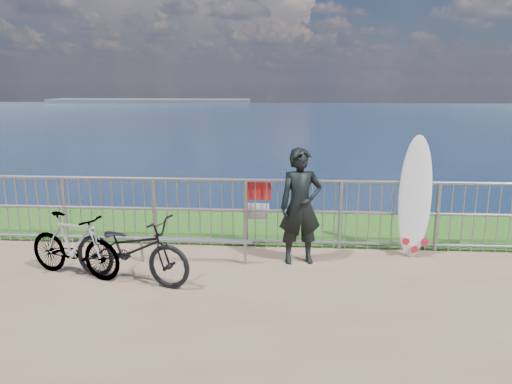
# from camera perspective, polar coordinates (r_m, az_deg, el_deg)

# --- Properties ---
(grass_strip) EXTENTS (120.00, 120.00, 0.00)m
(grass_strip) POSITION_cam_1_polar(r_m,az_deg,el_deg) (9.18, 2.61, -4.03)
(grass_strip) COLOR #235718
(grass_strip) RESTS_ON ground
(seascape) EXTENTS (260.00, 260.00, 5.00)m
(seascape) POSITION_cam_1_polar(r_m,az_deg,el_deg) (159.90, -11.98, 9.90)
(seascape) COLOR brown
(seascape) RESTS_ON ground
(railing) EXTENTS (10.06, 0.10, 1.13)m
(railing) POSITION_cam_1_polar(r_m,az_deg,el_deg) (7.97, 2.53, -2.36)
(railing) COLOR gray
(railing) RESTS_ON ground
(surfer) EXTENTS (0.69, 0.52, 1.71)m
(surfer) POSITION_cam_1_polar(r_m,az_deg,el_deg) (7.27, 5.11, -1.65)
(surfer) COLOR black
(surfer) RESTS_ON ground
(surfboard) EXTENTS (0.58, 0.55, 1.85)m
(surfboard) POSITION_cam_1_polar(r_m,az_deg,el_deg) (7.97, 17.70, -0.93)
(surfboard) COLOR white
(surfboard) RESTS_ON ground
(bicycle_near) EXTENTS (1.84, 1.06, 0.91)m
(bicycle_near) POSITION_cam_1_polar(r_m,az_deg,el_deg) (6.84, -14.10, -6.36)
(bicycle_near) COLOR black
(bicycle_near) RESTS_ON ground
(bicycle_far) EXTENTS (1.54, 0.85, 0.89)m
(bicycle_far) POSITION_cam_1_polar(r_m,az_deg,el_deg) (7.28, -20.06, -5.70)
(bicycle_far) COLOR black
(bicycle_far) RESTS_ON ground
(bike_rack) EXTENTS (1.74, 0.05, 0.36)m
(bike_rack) POSITION_cam_1_polar(r_m,az_deg,el_deg) (7.41, -7.20, -5.88)
(bike_rack) COLOR gray
(bike_rack) RESTS_ON ground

